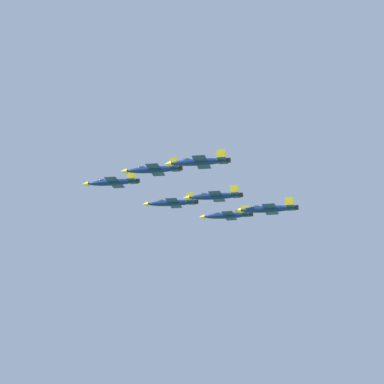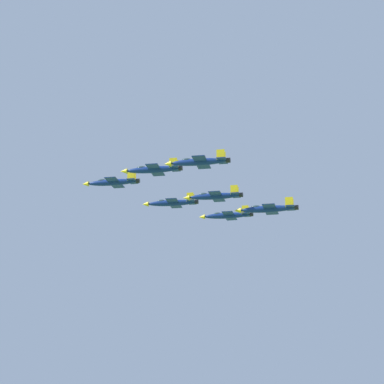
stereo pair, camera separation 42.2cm
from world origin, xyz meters
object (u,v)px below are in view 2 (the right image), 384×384
jet_right_outer (227,215)px  jet_slot_rear (214,196)px  jet_left_outer (199,162)px  jet_trailing (268,209)px  jet_right_wingman (172,203)px  jet_lead (112,182)px  jet_left_wingman (153,169)px

jet_right_outer → jet_slot_rear: jet_right_outer is taller
jet_slot_rear → jet_right_outer: bearing=-89.5°
jet_left_outer → jet_slot_rear: 26.17m
jet_trailing → jet_right_wingman: bearing=-22.0°
jet_lead → jet_right_outer: (-37.82, 14.00, -4.68)m
jet_left_outer → jet_slot_rear: size_ratio=1.00×
jet_left_outer → jet_trailing: size_ratio=0.95×
jet_right_wingman → jet_right_outer: bearing=-140.7°
jet_left_wingman → jet_slot_rear: size_ratio=1.01×
jet_lead → jet_slot_rear: size_ratio=1.01×
jet_left_outer → jet_lead: bearing=-40.5°
jet_right_wingman → jet_trailing: bearing=155.9°
jet_trailing → jet_lead: bearing=1.0°
jet_trailing → jet_left_wingman: bearing=24.0°
jet_right_outer → jet_trailing: size_ratio=0.95×
jet_lead → jet_trailing: size_ratio=0.96×
jet_right_outer → jet_left_wingman: bearing=69.6°
jet_left_wingman → jet_right_wingman: 26.21m
jet_left_wingman → jet_right_outer: 42.23m
jet_slot_rear → jet_trailing: bearing=-179.5°
jet_left_wingman → jet_left_outer: size_ratio=1.01×
jet_right_outer → jet_left_outer: bearing=91.0°
jet_trailing → jet_left_outer: bearing=60.5°
jet_left_wingman → jet_right_wingman: jet_left_wingman is taller
jet_lead → jet_slot_rear: jet_lead is taller
jet_slot_rear → jet_trailing: (-7.52, 13.39, -4.62)m
jet_lead → jet_right_outer: 40.60m
jet_left_outer → jet_right_outer: (-45.55, -25.58, -0.37)m
jet_right_outer → jet_trailing: bearing=121.5°
jet_right_outer → jet_trailing: (15.25, 26.19, -5.93)m
jet_lead → jet_left_wingman: size_ratio=1.00×
jet_left_wingman → jet_slot_rear: (-18.91, 7.00, -4.76)m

